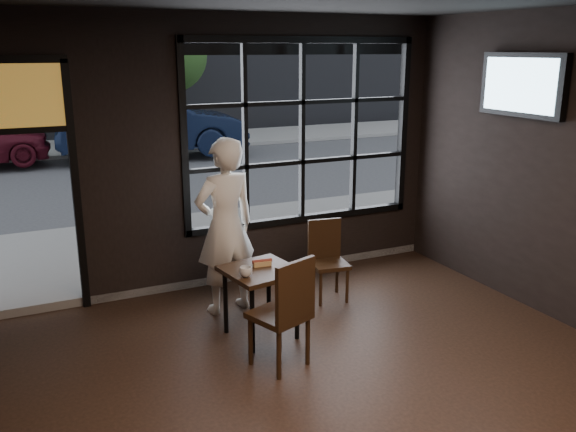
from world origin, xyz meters
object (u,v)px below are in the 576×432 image
navy_car (152,125)px  cafe_table (261,302)px  chair_near (279,311)px  man (225,226)px

navy_car → cafe_table: bearing=178.4°
chair_near → navy_car: size_ratio=0.22×
chair_near → navy_car: (1.45, 11.15, 0.36)m
cafe_table → man: man is taller
navy_car → chair_near: bearing=178.4°
cafe_table → navy_car: (1.38, 10.55, 0.52)m
cafe_table → navy_car: 10.65m
cafe_table → chair_near: bearing=-106.5°
cafe_table → chair_near: 0.63m
chair_near → man: bearing=-109.4°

